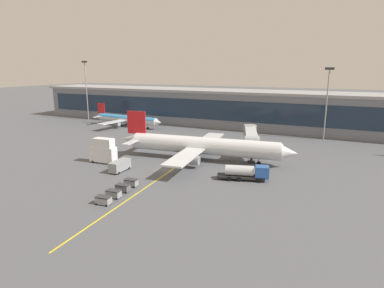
{
  "coord_description": "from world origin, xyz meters",
  "views": [
    {
      "loc": [
        37.52,
        -64.31,
        23.3
      ],
      "look_at": [
        2.37,
        9.03,
        4.5
      ],
      "focal_mm": 30.8,
      "sensor_mm": 36.0,
      "label": 1
    }
  ],
  "objects_px": {
    "commuter_jet_far": "(127,119)",
    "main_airliner": "(203,146)",
    "catering_lift": "(103,151)",
    "lavatory_truck": "(119,165)",
    "baggage_cart_0": "(103,200)",
    "fuel_tanker": "(246,172)",
    "baggage_cart_3": "(131,183)",
    "baggage_cart_1": "(114,194)",
    "baggage_cart_2": "(123,188)"
  },
  "relations": [
    {
      "from": "main_airliner",
      "to": "baggage_cart_2",
      "type": "distance_m",
      "value": 27.72
    },
    {
      "from": "commuter_jet_far",
      "to": "fuel_tanker",
      "type": "bearing_deg",
      "value": -34.41
    },
    {
      "from": "main_airliner",
      "to": "baggage_cart_2",
      "type": "bearing_deg",
      "value": -100.17
    },
    {
      "from": "baggage_cart_3",
      "to": "commuter_jet_far",
      "type": "distance_m",
      "value": 71.36
    },
    {
      "from": "fuel_tanker",
      "to": "baggage_cart_1",
      "type": "height_order",
      "value": "fuel_tanker"
    },
    {
      "from": "catering_lift",
      "to": "lavatory_truck",
      "type": "bearing_deg",
      "value": -26.75
    },
    {
      "from": "catering_lift",
      "to": "baggage_cart_2",
      "type": "bearing_deg",
      "value": -40.52
    },
    {
      "from": "fuel_tanker",
      "to": "baggage_cart_2",
      "type": "distance_m",
      "value": 25.82
    },
    {
      "from": "main_airliner",
      "to": "catering_lift",
      "type": "bearing_deg",
      "value": -148.99
    },
    {
      "from": "baggage_cart_0",
      "to": "baggage_cart_1",
      "type": "bearing_deg",
      "value": 96.22
    },
    {
      "from": "main_airliner",
      "to": "fuel_tanker",
      "type": "xyz_separation_m",
      "value": [
        14.69,
        -10.29,
        -2.14
      ]
    },
    {
      "from": "main_airliner",
      "to": "lavatory_truck",
      "type": "xyz_separation_m",
      "value": [
        -13.46,
        -16.96,
        -2.47
      ]
    },
    {
      "from": "lavatory_truck",
      "to": "baggage_cart_3",
      "type": "xyz_separation_m",
      "value": [
        8.25,
        -6.98,
        -0.64
      ]
    },
    {
      "from": "fuel_tanker",
      "to": "catering_lift",
      "type": "height_order",
      "value": "catering_lift"
    },
    {
      "from": "catering_lift",
      "to": "baggage_cart_1",
      "type": "distance_m",
      "value": 24.4
    },
    {
      "from": "main_airliner",
      "to": "catering_lift",
      "type": "xyz_separation_m",
      "value": [
        -21.48,
        -12.91,
        -0.82
      ]
    },
    {
      "from": "main_airliner",
      "to": "baggage_cart_2",
      "type": "xyz_separation_m",
      "value": [
        -4.86,
        -27.12,
        -3.11
      ]
    },
    {
      "from": "catering_lift",
      "to": "fuel_tanker",
      "type": "bearing_deg",
      "value": 4.14
    },
    {
      "from": "lavatory_truck",
      "to": "baggage_cart_2",
      "type": "xyz_separation_m",
      "value": [
        8.6,
        -10.16,
        -0.64
      ]
    },
    {
      "from": "baggage_cart_1",
      "to": "commuter_jet_far",
      "type": "bearing_deg",
      "value": 124.74
    },
    {
      "from": "catering_lift",
      "to": "commuter_jet_far",
      "type": "bearing_deg",
      "value": 120.39
    },
    {
      "from": "fuel_tanker",
      "to": "baggage_cart_3",
      "type": "distance_m",
      "value": 24.15
    },
    {
      "from": "baggage_cart_0",
      "to": "baggage_cart_2",
      "type": "distance_m",
      "value": 6.4
    },
    {
      "from": "catering_lift",
      "to": "baggage_cart_2",
      "type": "relative_size",
      "value": 2.48
    },
    {
      "from": "baggage_cart_0",
      "to": "baggage_cart_3",
      "type": "bearing_deg",
      "value": 96.22
    },
    {
      "from": "catering_lift",
      "to": "baggage_cart_3",
      "type": "bearing_deg",
      "value": -34.11
    },
    {
      "from": "baggage_cart_1",
      "to": "baggage_cart_2",
      "type": "height_order",
      "value": "same"
    },
    {
      "from": "lavatory_truck",
      "to": "baggage_cart_1",
      "type": "relative_size",
      "value": 2.1
    },
    {
      "from": "fuel_tanker",
      "to": "baggage_cart_0",
      "type": "relative_size",
      "value": 3.95
    },
    {
      "from": "lavatory_truck",
      "to": "baggage_cart_0",
      "type": "xyz_separation_m",
      "value": [
        9.29,
        -16.52,
        -0.64
      ]
    },
    {
      "from": "baggage_cart_0",
      "to": "baggage_cart_2",
      "type": "xyz_separation_m",
      "value": [
        -0.69,
        6.36,
        0.0
      ]
    },
    {
      "from": "main_airliner",
      "to": "baggage_cart_1",
      "type": "relative_size",
      "value": 16.76
    },
    {
      "from": "lavatory_truck",
      "to": "baggage_cart_2",
      "type": "height_order",
      "value": "lavatory_truck"
    },
    {
      "from": "baggage_cart_0",
      "to": "commuter_jet_far",
      "type": "distance_m",
      "value": 79.74
    },
    {
      "from": "baggage_cart_1",
      "to": "baggage_cart_3",
      "type": "height_order",
      "value": "same"
    },
    {
      "from": "fuel_tanker",
      "to": "baggage_cart_0",
      "type": "distance_m",
      "value": 29.91
    },
    {
      "from": "main_airliner",
      "to": "baggage_cart_1",
      "type": "height_order",
      "value": "main_airliner"
    },
    {
      "from": "commuter_jet_far",
      "to": "main_airliner",
      "type": "bearing_deg",
      "value": -34.22
    },
    {
      "from": "catering_lift",
      "to": "commuter_jet_far",
      "type": "height_order",
      "value": "commuter_jet_far"
    },
    {
      "from": "main_airliner",
      "to": "baggage_cart_3",
      "type": "relative_size",
      "value": 16.76
    },
    {
      "from": "main_airliner",
      "to": "baggage_cart_3",
      "type": "distance_m",
      "value": 24.69
    },
    {
      "from": "catering_lift",
      "to": "baggage_cart_3",
      "type": "height_order",
      "value": "catering_lift"
    },
    {
      "from": "lavatory_truck",
      "to": "baggage_cart_3",
      "type": "distance_m",
      "value": 10.82
    },
    {
      "from": "baggage_cart_0",
      "to": "lavatory_truck",
      "type": "bearing_deg",
      "value": 119.35
    },
    {
      "from": "baggage_cart_3",
      "to": "baggage_cart_0",
      "type": "bearing_deg",
      "value": -83.78
    },
    {
      "from": "baggage_cart_2",
      "to": "commuter_jet_far",
      "type": "relative_size",
      "value": 0.08
    },
    {
      "from": "baggage_cart_1",
      "to": "catering_lift",
      "type": "bearing_deg",
      "value": 134.3
    },
    {
      "from": "baggage_cart_0",
      "to": "commuter_jet_far",
      "type": "relative_size",
      "value": 0.08
    },
    {
      "from": "baggage_cart_0",
      "to": "baggage_cart_1",
      "type": "distance_m",
      "value": 3.2
    },
    {
      "from": "fuel_tanker",
      "to": "baggage_cart_0",
      "type": "height_order",
      "value": "fuel_tanker"
    }
  ]
}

